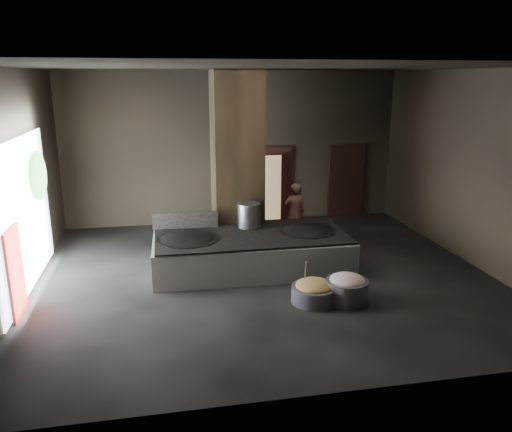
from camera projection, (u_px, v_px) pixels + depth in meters
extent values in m
cube|color=black|center=(264.00, 276.00, 11.30)|extent=(10.00, 9.00, 0.10)
cube|color=black|center=(265.00, 65.00, 10.06)|extent=(10.00, 9.00, 0.10)
cube|color=black|center=(233.00, 148.00, 14.98)|extent=(10.00, 0.10, 4.50)
cube|color=black|center=(337.00, 243.00, 6.37)|extent=(10.00, 0.10, 4.50)
cube|color=black|center=(12.00, 186.00, 9.76)|extent=(0.10, 9.00, 4.50)
cube|color=black|center=(476.00, 169.00, 11.60)|extent=(0.10, 9.00, 4.50)
cube|color=black|center=(237.00, 163.00, 12.42)|extent=(1.20, 1.20, 4.50)
cube|color=silver|center=(251.00, 252.00, 11.56)|extent=(4.50, 2.24, 0.77)
cube|color=black|center=(251.00, 235.00, 11.44)|extent=(4.36, 2.09, 0.03)
ellipsoid|color=black|center=(188.00, 242.00, 11.15)|extent=(1.40, 1.40, 0.39)
cylinder|color=black|center=(188.00, 239.00, 11.13)|extent=(1.43, 1.43, 0.05)
ellipsoid|color=black|center=(307.00, 233.00, 11.75)|extent=(1.31, 1.31, 0.37)
cylinder|color=black|center=(307.00, 231.00, 11.74)|extent=(1.34, 1.34, 0.05)
cylinder|color=#929599|center=(249.00, 215.00, 11.89)|extent=(0.54, 0.54, 0.58)
cube|color=black|center=(185.00, 220.00, 11.83)|extent=(1.55, 0.09, 0.39)
imported|color=brown|center=(295.00, 213.00, 13.30)|extent=(0.64, 0.45, 1.63)
cylinder|color=slate|center=(314.00, 294.00, 9.86)|extent=(1.10, 1.10, 0.33)
ellipsoid|color=#98A34F|center=(314.00, 285.00, 9.81)|extent=(0.74, 0.74, 0.23)
cylinder|color=#929599|center=(305.00, 274.00, 9.87)|extent=(0.09, 0.36, 0.64)
cylinder|color=slate|center=(347.00, 291.00, 9.85)|extent=(1.06, 1.06, 0.46)
ellipsoid|color=tan|center=(347.00, 281.00, 9.79)|extent=(0.70, 0.70, 0.27)
cube|color=black|center=(273.00, 185.00, 15.42)|extent=(1.18, 0.08, 2.38)
cube|color=#8C6647|center=(267.00, 188.00, 15.17)|extent=(0.84, 0.04, 1.99)
cube|color=black|center=(346.00, 182.00, 15.85)|extent=(1.18, 0.08, 2.38)
cube|color=#8C6647|center=(338.00, 182.00, 16.02)|extent=(0.89, 0.04, 2.12)
cube|color=white|center=(24.00, 215.00, 10.14)|extent=(0.04, 4.20, 3.10)
cube|color=maroon|center=(16.00, 273.00, 9.13)|extent=(0.05, 0.90, 1.70)
ellipsoid|color=#194714|center=(38.00, 176.00, 11.04)|extent=(0.28, 1.10, 1.10)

